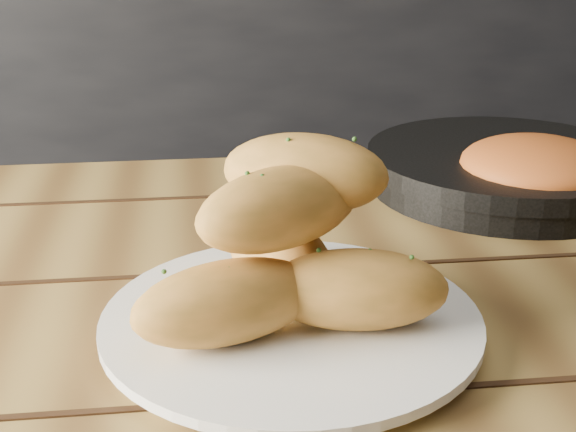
{
  "coord_description": "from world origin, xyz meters",
  "views": [
    {
      "loc": [
        -0.61,
        -0.32,
        1.06
      ],
      "look_at": [
        -0.54,
        0.23,
        0.84
      ],
      "focal_mm": 50.0,
      "sensor_mm": 36.0,
      "label": 1
    }
  ],
  "objects_px": {
    "table": "(359,418)",
    "bowl": "(536,176)",
    "bread_rolls": "(289,246)",
    "skillet": "(508,169)",
    "plate": "(291,324)"
  },
  "relations": [
    {
      "from": "plate",
      "to": "bread_rolls",
      "type": "relative_size",
      "value": 1.2
    },
    {
      "from": "table",
      "to": "bowl",
      "type": "height_order",
      "value": "bowl"
    },
    {
      "from": "skillet",
      "to": "bowl",
      "type": "distance_m",
      "value": 0.06
    },
    {
      "from": "table",
      "to": "bowl",
      "type": "distance_m",
      "value": 0.36
    },
    {
      "from": "skillet",
      "to": "bowl",
      "type": "bearing_deg",
      "value": -80.94
    },
    {
      "from": "plate",
      "to": "table",
      "type": "bearing_deg",
      "value": 15.91
    },
    {
      "from": "plate",
      "to": "skillet",
      "type": "bearing_deg",
      "value": 46.81
    },
    {
      "from": "table",
      "to": "bread_rolls",
      "type": "relative_size",
      "value": 6.85
    },
    {
      "from": "table",
      "to": "bread_rolls",
      "type": "xyz_separation_m",
      "value": [
        -0.06,
        -0.01,
        0.17
      ]
    },
    {
      "from": "table",
      "to": "skillet",
      "type": "height_order",
      "value": "skillet"
    },
    {
      "from": "table",
      "to": "bowl",
      "type": "xyz_separation_m",
      "value": [
        0.24,
        0.23,
        0.12
      ]
    },
    {
      "from": "plate",
      "to": "skillet",
      "type": "xyz_separation_m",
      "value": [
        0.29,
        0.31,
        0.01
      ]
    },
    {
      "from": "bread_rolls",
      "to": "skillet",
      "type": "bearing_deg",
      "value": 46.42
    },
    {
      "from": "bread_rolls",
      "to": "skillet",
      "type": "height_order",
      "value": "bread_rolls"
    },
    {
      "from": "table",
      "to": "bread_rolls",
      "type": "bearing_deg",
      "value": -166.85
    }
  ]
}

